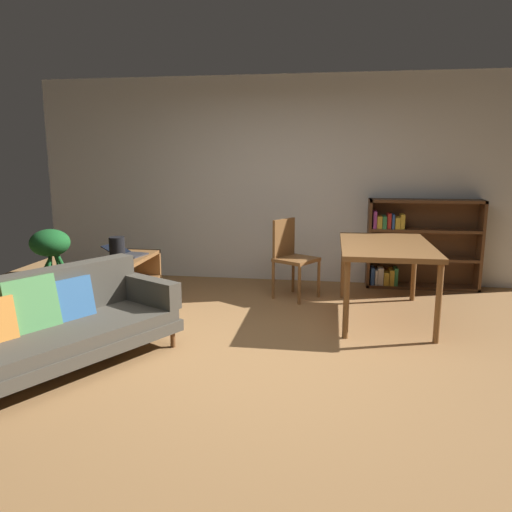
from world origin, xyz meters
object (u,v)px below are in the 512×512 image
at_px(media_console, 127,283).
at_px(dining_table, 386,251).
at_px(open_laptop, 127,253).
at_px(bookshelf, 415,245).
at_px(fabric_couch, 56,322).
at_px(potted_floor_plant, 51,261).
at_px(desk_speaker, 117,250).
at_px(dining_chair_near, 291,254).

bearing_deg(media_console, dining_table, 1.76).
relative_size(open_laptop, bookshelf, 0.35).
xyz_separation_m(fabric_couch, potted_floor_plant, (-0.91, 1.49, 0.16)).
relative_size(desk_speaker, potted_floor_plant, 0.32).
distance_m(dining_chair_near, bookshelf, 1.68).
bearing_deg(bookshelf, dining_chair_near, -155.11).
bearing_deg(fabric_couch, desk_speaker, 91.72).
xyz_separation_m(media_console, desk_speaker, (0.05, -0.30, 0.43)).
distance_m(potted_floor_plant, dining_table, 3.63).
relative_size(fabric_couch, desk_speaker, 7.04).
bearing_deg(bookshelf, open_laptop, -158.84).
height_order(fabric_couch, bookshelf, bookshelf).
xyz_separation_m(desk_speaker, potted_floor_plant, (-0.87, 0.21, -0.18)).
distance_m(dining_table, bookshelf, 1.44).
bearing_deg(desk_speaker, bookshelf, 27.98).
bearing_deg(potted_floor_plant, media_console, 6.22).
bearing_deg(desk_speaker, open_laptop, 101.44).
xyz_separation_m(media_console, dining_table, (2.79, 0.09, 0.43)).
distance_m(fabric_couch, media_console, 1.59).
distance_m(desk_speaker, potted_floor_plant, 0.92).
bearing_deg(dining_table, open_laptop, 179.03).
relative_size(potted_floor_plant, dining_table, 0.59).
bearing_deg(fabric_couch, potted_floor_plant, 121.40).
bearing_deg(media_console, bookshelf, 23.38).
bearing_deg(bookshelf, fabric_couch, -136.84).
xyz_separation_m(potted_floor_plant, bookshelf, (4.12, 1.52, 0.02)).
bearing_deg(media_console, desk_speaker, -80.81).
xyz_separation_m(dining_table, bookshelf, (0.50, 1.34, -0.16)).
distance_m(media_console, dining_chair_near, 1.93).
bearing_deg(potted_floor_plant, bookshelf, 20.19).
relative_size(open_laptop, potted_floor_plant, 0.56).
bearing_deg(desk_speaker, media_console, 99.19).
relative_size(desk_speaker, bookshelf, 0.20).
bearing_deg(bookshelf, media_console, -156.62).
relative_size(fabric_couch, dining_table, 1.32).
height_order(fabric_couch, dining_table, dining_table).
bearing_deg(open_laptop, bookshelf, 21.16).
xyz_separation_m(media_console, bookshelf, (3.30, 1.43, 0.27)).
xyz_separation_m(open_laptop, dining_chair_near, (1.81, 0.58, -0.07)).
distance_m(open_laptop, potted_floor_plant, 0.82).
bearing_deg(bookshelf, potted_floor_plant, -159.81).
relative_size(fabric_couch, bookshelf, 1.40).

